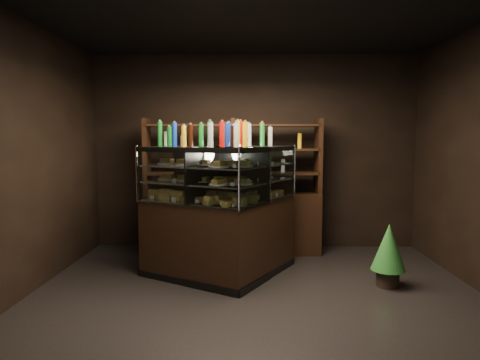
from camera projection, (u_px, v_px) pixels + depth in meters
ground at (257, 307)px, 4.36m from camera, size 5.00×5.00×0.00m
room_shell at (257, 115)px, 4.17m from camera, size 5.02×5.02×3.01m
display_case at (224, 234)px, 5.29m from camera, size 2.02×1.66×1.62m
food_display at (224, 179)px, 5.22m from camera, size 1.56×1.26×0.49m
bottles_top at (223, 135)px, 5.17m from camera, size 1.38×1.12×0.30m
potted_conifer at (389, 246)px, 4.92m from camera, size 0.39×0.39×0.84m
back_shelving at (233, 213)px, 6.34m from camera, size 2.59×0.54×2.00m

